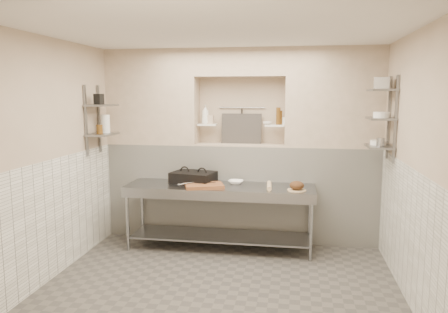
% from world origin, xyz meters
% --- Properties ---
extents(floor, '(4.00, 3.90, 0.10)m').
position_xyz_m(floor, '(0.00, 0.00, -0.05)').
color(floor, '#4F4B46').
rests_on(floor, ground).
extents(ceiling, '(4.00, 3.90, 0.10)m').
position_xyz_m(ceiling, '(0.00, 0.00, 2.85)').
color(ceiling, silver).
rests_on(ceiling, ground).
extents(wall_left, '(0.10, 3.90, 2.80)m').
position_xyz_m(wall_left, '(-2.05, 0.00, 1.40)').
color(wall_left, '#BDA68E').
rests_on(wall_left, ground).
extents(wall_right, '(0.10, 3.90, 2.80)m').
position_xyz_m(wall_right, '(2.05, 0.00, 1.40)').
color(wall_right, '#BDA68E').
rests_on(wall_right, ground).
extents(wall_back, '(4.00, 0.10, 2.80)m').
position_xyz_m(wall_back, '(0.00, 2.00, 1.40)').
color(wall_back, '#BDA68E').
rests_on(wall_back, ground).
extents(wall_front, '(4.00, 0.10, 2.80)m').
position_xyz_m(wall_front, '(0.00, -2.00, 1.40)').
color(wall_front, '#BDA68E').
rests_on(wall_front, ground).
extents(backwall_lower, '(4.00, 0.40, 1.40)m').
position_xyz_m(backwall_lower, '(0.00, 1.75, 0.70)').
color(backwall_lower, white).
rests_on(backwall_lower, floor).
extents(alcove_sill, '(1.30, 0.40, 0.02)m').
position_xyz_m(alcove_sill, '(0.00, 1.75, 1.41)').
color(alcove_sill, '#BDA68E').
rests_on(alcove_sill, backwall_lower).
extents(backwall_pillar_left, '(1.35, 0.40, 1.40)m').
position_xyz_m(backwall_pillar_left, '(-1.33, 1.75, 2.10)').
color(backwall_pillar_left, '#BDA68E').
rests_on(backwall_pillar_left, backwall_lower).
extents(backwall_pillar_right, '(1.35, 0.40, 1.40)m').
position_xyz_m(backwall_pillar_right, '(1.33, 1.75, 2.10)').
color(backwall_pillar_right, '#BDA68E').
rests_on(backwall_pillar_right, backwall_lower).
extents(backwall_header, '(1.30, 0.40, 0.40)m').
position_xyz_m(backwall_header, '(0.00, 1.75, 2.60)').
color(backwall_header, '#BDA68E').
rests_on(backwall_header, backwall_lower).
extents(wainscot_left, '(0.02, 3.90, 1.40)m').
position_xyz_m(wainscot_left, '(-1.99, 0.00, 0.70)').
color(wainscot_left, white).
rests_on(wainscot_left, floor).
extents(wainscot_right, '(0.02, 3.90, 1.40)m').
position_xyz_m(wainscot_right, '(1.99, 0.00, 0.70)').
color(wainscot_right, white).
rests_on(wainscot_right, floor).
extents(alcove_shelf_left, '(0.28, 0.16, 0.02)m').
position_xyz_m(alcove_shelf_left, '(-0.50, 1.75, 1.70)').
color(alcove_shelf_left, white).
rests_on(alcove_shelf_left, backwall_lower).
extents(alcove_shelf_right, '(0.28, 0.16, 0.02)m').
position_xyz_m(alcove_shelf_right, '(0.50, 1.75, 1.70)').
color(alcove_shelf_right, white).
rests_on(alcove_shelf_right, backwall_lower).
extents(utensil_rail, '(0.70, 0.02, 0.02)m').
position_xyz_m(utensil_rail, '(0.00, 1.92, 1.95)').
color(utensil_rail, gray).
rests_on(utensil_rail, wall_back).
extents(hanging_steel, '(0.02, 0.02, 0.30)m').
position_xyz_m(hanging_steel, '(0.00, 1.90, 1.78)').
color(hanging_steel, black).
rests_on(hanging_steel, utensil_rail).
extents(splash_panel, '(0.60, 0.08, 0.45)m').
position_xyz_m(splash_panel, '(0.00, 1.85, 1.64)').
color(splash_panel, '#383330').
rests_on(splash_panel, alcove_sill).
extents(shelf_rail_left_a, '(0.03, 0.03, 0.95)m').
position_xyz_m(shelf_rail_left_a, '(-1.98, 1.25, 1.80)').
color(shelf_rail_left_a, slate).
rests_on(shelf_rail_left_a, wall_left).
extents(shelf_rail_left_b, '(0.03, 0.03, 0.95)m').
position_xyz_m(shelf_rail_left_b, '(-1.98, 0.85, 1.80)').
color(shelf_rail_left_b, slate).
rests_on(shelf_rail_left_b, wall_left).
extents(wall_shelf_left_lower, '(0.30, 0.50, 0.02)m').
position_xyz_m(wall_shelf_left_lower, '(-1.84, 1.05, 1.60)').
color(wall_shelf_left_lower, slate).
rests_on(wall_shelf_left_lower, wall_left).
extents(wall_shelf_left_upper, '(0.30, 0.50, 0.03)m').
position_xyz_m(wall_shelf_left_upper, '(-1.84, 1.05, 2.00)').
color(wall_shelf_left_upper, slate).
rests_on(wall_shelf_left_upper, wall_left).
extents(shelf_rail_right_a, '(0.03, 0.03, 1.05)m').
position_xyz_m(shelf_rail_right_a, '(1.98, 1.25, 1.85)').
color(shelf_rail_right_a, slate).
rests_on(shelf_rail_right_a, wall_right).
extents(shelf_rail_right_b, '(0.03, 0.03, 1.05)m').
position_xyz_m(shelf_rail_right_b, '(1.98, 0.85, 1.85)').
color(shelf_rail_right_b, slate).
rests_on(shelf_rail_right_b, wall_right).
extents(wall_shelf_right_lower, '(0.30, 0.50, 0.02)m').
position_xyz_m(wall_shelf_right_lower, '(1.84, 1.05, 1.50)').
color(wall_shelf_right_lower, slate).
rests_on(wall_shelf_right_lower, wall_right).
extents(wall_shelf_right_mid, '(0.30, 0.50, 0.02)m').
position_xyz_m(wall_shelf_right_mid, '(1.84, 1.05, 1.85)').
color(wall_shelf_right_mid, slate).
rests_on(wall_shelf_right_mid, wall_right).
extents(wall_shelf_right_upper, '(0.30, 0.50, 0.03)m').
position_xyz_m(wall_shelf_right_upper, '(1.84, 1.05, 2.20)').
color(wall_shelf_right_upper, slate).
rests_on(wall_shelf_right_upper, wall_right).
extents(prep_table, '(2.60, 0.70, 0.90)m').
position_xyz_m(prep_table, '(-0.22, 1.18, 0.64)').
color(prep_table, gray).
rests_on(prep_table, floor).
extents(panini_press, '(0.66, 0.54, 0.16)m').
position_xyz_m(panini_press, '(-0.62, 1.32, 0.98)').
color(panini_press, black).
rests_on(panini_press, prep_table).
extents(cutting_board, '(0.59, 0.50, 0.05)m').
position_xyz_m(cutting_board, '(-0.40, 1.05, 0.92)').
color(cutting_board, brown).
rests_on(cutting_board, prep_table).
extents(knife_blade, '(0.23, 0.15, 0.01)m').
position_xyz_m(knife_blade, '(-0.38, 1.12, 0.95)').
color(knife_blade, gray).
rests_on(knife_blade, cutting_board).
extents(tongs, '(0.19, 0.22, 0.02)m').
position_xyz_m(tongs, '(-0.64, 0.99, 0.96)').
color(tongs, gray).
rests_on(tongs, cutting_board).
extents(mixing_bowl, '(0.22, 0.22, 0.05)m').
position_xyz_m(mixing_bowl, '(-0.01, 1.34, 0.93)').
color(mixing_bowl, white).
rests_on(mixing_bowl, prep_table).
extents(rolling_pin, '(0.09, 0.42, 0.06)m').
position_xyz_m(rolling_pin, '(0.47, 1.14, 0.93)').
color(rolling_pin, beige).
rests_on(rolling_pin, prep_table).
extents(bread_board, '(0.24, 0.24, 0.01)m').
position_xyz_m(bread_board, '(0.83, 1.04, 0.91)').
color(bread_board, beige).
rests_on(bread_board, prep_table).
extents(bread_loaf, '(0.19, 0.19, 0.11)m').
position_xyz_m(bread_loaf, '(0.83, 1.04, 0.97)').
color(bread_loaf, '#4C2D19').
rests_on(bread_loaf, bread_board).
extents(bottle_soap, '(0.11, 0.11, 0.28)m').
position_xyz_m(bottle_soap, '(-0.53, 1.74, 1.85)').
color(bottle_soap, white).
rests_on(bottle_soap, alcove_shelf_left).
extents(jar_alcove, '(0.09, 0.09, 0.13)m').
position_xyz_m(jar_alcove, '(-0.45, 1.75, 1.78)').
color(jar_alcove, '#BDA68E').
rests_on(jar_alcove, alcove_shelf_left).
extents(bowl_alcove, '(0.18, 0.18, 0.04)m').
position_xyz_m(bowl_alcove, '(0.39, 1.72, 1.73)').
color(bowl_alcove, white).
rests_on(bowl_alcove, alcove_shelf_right).
extents(condiment_a, '(0.06, 0.06, 0.20)m').
position_xyz_m(condiment_a, '(0.58, 1.77, 1.81)').
color(condiment_a, '#503210').
rests_on(condiment_a, alcove_shelf_right).
extents(condiment_b, '(0.06, 0.06, 0.25)m').
position_xyz_m(condiment_b, '(0.55, 1.73, 1.84)').
color(condiment_b, '#503210').
rests_on(condiment_b, alcove_shelf_right).
extents(condiment_c, '(0.06, 0.06, 0.11)m').
position_xyz_m(condiment_c, '(0.64, 1.77, 1.77)').
color(condiment_c, white).
rests_on(condiment_c, alcove_shelf_right).
extents(jug_left, '(0.13, 0.13, 0.25)m').
position_xyz_m(jug_left, '(-1.84, 1.16, 1.74)').
color(jug_left, white).
rests_on(jug_left, wall_shelf_left_lower).
extents(jar_left, '(0.08, 0.08, 0.13)m').
position_xyz_m(jar_left, '(-1.84, 0.97, 1.68)').
color(jar_left, '#503210').
rests_on(jar_left, wall_shelf_left_lower).
extents(box_left_upper, '(0.12, 0.12, 0.14)m').
position_xyz_m(box_left_upper, '(-1.84, 0.98, 2.08)').
color(box_left_upper, black).
rests_on(box_left_upper, wall_shelf_left_upper).
extents(bowl_right, '(0.20, 0.20, 0.06)m').
position_xyz_m(bowl_right, '(1.84, 1.14, 1.54)').
color(bowl_right, white).
rests_on(bowl_right, wall_shelf_right_lower).
extents(canister_right, '(0.10, 0.10, 0.10)m').
position_xyz_m(canister_right, '(1.84, 0.97, 1.56)').
color(canister_right, gray).
rests_on(canister_right, wall_shelf_right_lower).
extents(bowl_right_mid, '(0.19, 0.19, 0.07)m').
position_xyz_m(bowl_right_mid, '(1.84, 1.02, 1.90)').
color(bowl_right_mid, white).
rests_on(bowl_right_mid, wall_shelf_right_mid).
extents(basket_right, '(0.23, 0.26, 0.14)m').
position_xyz_m(basket_right, '(1.84, 1.04, 2.28)').
color(basket_right, gray).
rests_on(basket_right, wall_shelf_right_upper).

